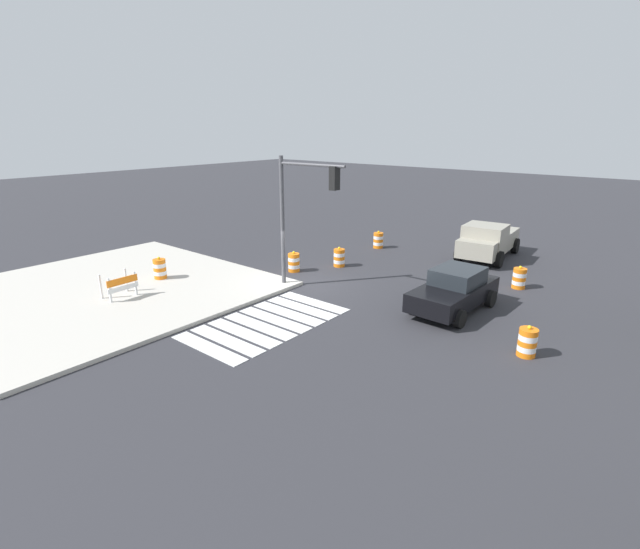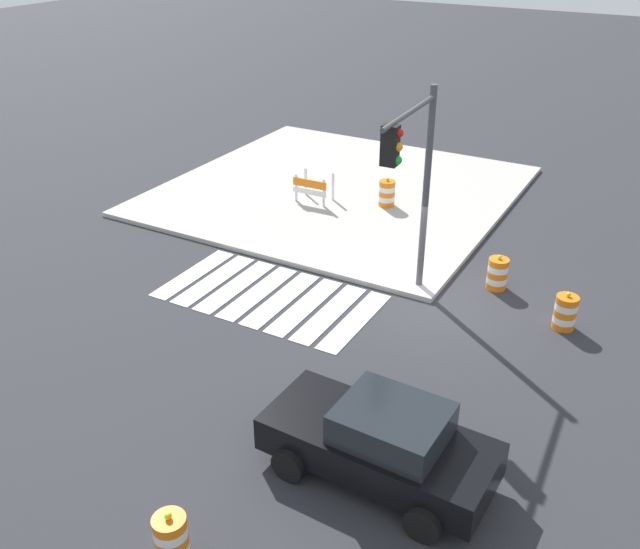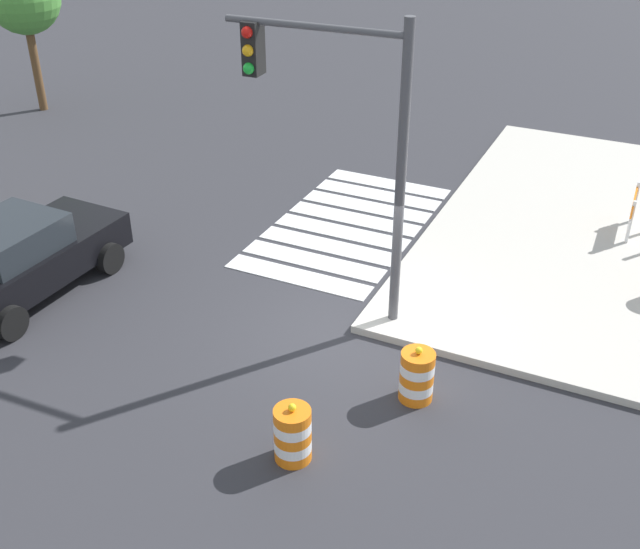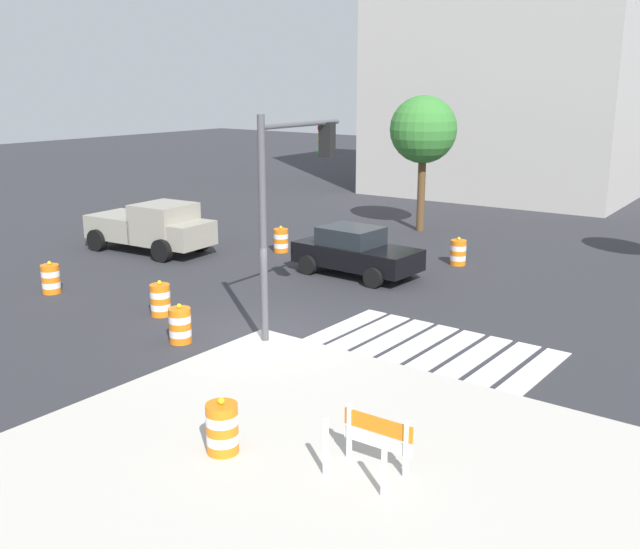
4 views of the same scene
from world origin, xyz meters
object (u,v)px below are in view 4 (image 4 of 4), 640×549
at_px(sports_car, 355,251).
at_px(traffic_barrel_crosswalk_end, 180,325).
at_px(traffic_barrel_near_corner, 160,300).
at_px(traffic_light_pole, 291,184).
at_px(street_tree_streetside_near, 423,130).
at_px(construction_barricade, 373,439).
at_px(pickup_truck, 154,227).
at_px(traffic_barrel_median_far, 458,252).
at_px(traffic_barrel_on_sidewalk, 222,428).
at_px(traffic_barrel_median_near, 51,279).
at_px(traffic_barrel_far_curb, 281,240).

distance_m(sports_car, traffic_barrel_crosswalk_end, 8.16).
bearing_deg(traffic_barrel_crosswalk_end, traffic_barrel_near_corner, 150.34).
distance_m(traffic_barrel_crosswalk_end, traffic_light_pole, 4.50).
bearing_deg(street_tree_streetside_near, construction_barricade, -62.74).
bearing_deg(pickup_truck, traffic_barrel_median_far, 26.71).
bearing_deg(traffic_barrel_on_sidewalk, construction_barricade, 23.17).
height_order(traffic_barrel_crosswalk_end, construction_barricade, construction_barricade).
distance_m(traffic_barrel_median_far, street_tree_streetside_near, 7.32).
height_order(traffic_barrel_median_near, construction_barricade, construction_barricade).
relative_size(traffic_barrel_near_corner, construction_barricade, 0.78).
xyz_separation_m(sports_car, construction_barricade, (7.67, -10.77, -0.09)).
height_order(traffic_barrel_median_near, traffic_barrel_median_far, same).
bearing_deg(traffic_barrel_near_corner, traffic_light_pole, 15.13).
bearing_deg(traffic_barrel_median_far, street_tree_streetside_near, 131.91).
relative_size(traffic_barrel_crosswalk_end, traffic_barrel_on_sidewalk, 1.00).
height_order(sports_car, traffic_barrel_on_sidewalk, sports_car).
distance_m(pickup_truck, traffic_light_pole, 11.32).
xyz_separation_m(sports_car, street_tree_streetside_near, (-2.00, 7.99, 3.52)).
distance_m(traffic_barrel_near_corner, traffic_barrel_crosswalk_end, 2.40).
bearing_deg(traffic_barrel_crosswalk_end, street_tree_streetside_near, 97.84).
xyz_separation_m(traffic_barrel_median_near, traffic_barrel_on_sidewalk, (11.56, -4.33, 0.15)).
distance_m(traffic_barrel_on_sidewalk, street_tree_streetside_near, 21.41).
xyz_separation_m(traffic_barrel_near_corner, traffic_barrel_on_sidewalk, (7.12, -4.85, 0.15)).
distance_m(traffic_barrel_median_near, traffic_barrel_far_curb, 8.87).
distance_m(traffic_barrel_median_near, traffic_barrel_median_far, 13.76).
distance_m(pickup_truck, traffic_barrel_median_near, 5.99).
distance_m(construction_barricade, traffic_light_pole, 8.11).
relative_size(traffic_barrel_near_corner, traffic_barrel_median_near, 1.00).
relative_size(traffic_barrel_median_far, construction_barricade, 0.78).
height_order(traffic_barrel_near_corner, street_tree_streetside_near, street_tree_streetside_near).
bearing_deg(street_tree_streetside_near, traffic_barrel_on_sidewalk, -69.88).
relative_size(sports_car, traffic_barrel_far_curb, 4.27).
distance_m(traffic_barrel_median_far, traffic_barrel_far_curb, 6.75).
distance_m(pickup_truck, traffic_barrel_on_sidewalk, 16.70).
distance_m(sports_car, traffic_barrel_near_corner, 7.21).
bearing_deg(traffic_barrel_crosswalk_end, traffic_barrel_far_curb, 115.58).
relative_size(traffic_barrel_crosswalk_end, traffic_barrel_median_near, 1.00).
relative_size(pickup_truck, traffic_barrel_median_near, 5.19).
xyz_separation_m(sports_car, traffic_barrel_on_sidewalk, (5.25, -11.81, -0.21)).
bearing_deg(construction_barricade, street_tree_streetside_near, 117.26).
xyz_separation_m(sports_car, traffic_barrel_crosswalk_end, (0.22, -8.15, -0.36)).
relative_size(traffic_barrel_near_corner, traffic_light_pole, 0.19).
distance_m(traffic_barrel_near_corner, street_tree_streetside_near, 15.44).
bearing_deg(traffic_light_pole, construction_barricade, -40.79).
bearing_deg(construction_barricade, traffic_barrel_crosswalk_end, 160.58).
bearing_deg(traffic_light_pole, traffic_barrel_median_far, 89.26).
relative_size(traffic_barrel_median_near, traffic_barrel_far_curb, 1.00).
xyz_separation_m(traffic_barrel_on_sidewalk, traffic_light_pole, (-3.23, 5.90, 3.31)).
xyz_separation_m(pickup_truck, traffic_light_pole, (10.12, -4.12, 2.94)).
xyz_separation_m(traffic_light_pole, street_tree_streetside_near, (-4.03, 13.90, 0.42)).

